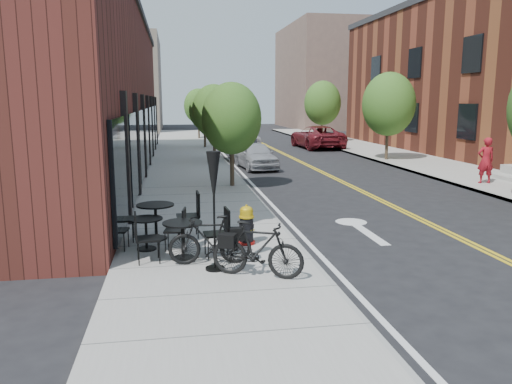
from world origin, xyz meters
TOP-DOWN VIEW (x-y plane):
  - ground at (0.00, 0.00)m, footprint 120.00×120.00m
  - sidewalk_near at (-2.00, 10.00)m, footprint 4.00×70.00m
  - sidewalk_far at (10.00, 10.00)m, footprint 4.00×70.00m
  - building_near at (-6.50, 14.00)m, footprint 5.00×28.00m
  - bg_building_left at (-8.00, 48.00)m, footprint 8.00×14.00m
  - bg_building_right at (16.00, 50.00)m, footprint 10.00×16.00m
  - tree_near_a at (-0.60, 9.00)m, footprint 2.20×2.20m
  - tree_near_b at (-0.60, 17.00)m, footprint 2.30×2.30m
  - tree_near_c at (-0.60, 25.00)m, footprint 2.10×2.10m
  - tree_near_d at (-0.60, 33.00)m, footprint 2.40×2.40m
  - tree_far_b at (8.60, 16.00)m, footprint 2.80×2.80m
  - tree_far_c at (8.60, 28.00)m, footprint 2.80×2.80m
  - fire_hydrant at (-1.18, 1.27)m, footprint 0.46×0.46m
  - bicycle_left at (-2.09, -0.00)m, footprint 1.64×0.57m
  - bicycle_right at (-1.30, -0.85)m, footprint 1.75×1.15m
  - bistro_set_a at (-2.60, 0.41)m, footprint 1.86×0.87m
  - bistro_set_b at (-3.36, 1.19)m, footprint 1.69×0.82m
  - bistro_set_c at (-3.18, 1.99)m, footprint 1.98×0.89m
  - patio_umbrella at (-2.02, -0.33)m, footprint 0.36×0.36m
  - parked_car_a at (1.16, 14.35)m, footprint 1.92×3.94m
  - parked_car_b at (1.14, 18.66)m, footprint 1.79×4.36m
  - parked_car_c at (1.59, 24.99)m, footprint 2.92×5.85m
  - parked_car_far at (7.05, 24.05)m, footprint 2.82×5.67m
  - pedestrian at (9.05, 7.95)m, footprint 0.69×0.50m

SIDE VIEW (x-z plane):
  - ground at x=0.00m, z-range 0.00..0.00m
  - sidewalk_near at x=-2.00m, z-range 0.00..0.12m
  - sidewalk_far at x=10.00m, z-range 0.00..0.12m
  - fire_hydrant at x=-1.18m, z-range 0.10..0.99m
  - bistro_set_b at x=-3.36m, z-range 0.12..1.01m
  - bicycle_left at x=-2.09m, z-range 0.12..1.09m
  - bistro_set_a at x=-2.60m, z-range 0.12..1.11m
  - bicycle_right at x=-1.30m, z-range 0.12..1.15m
  - parked_car_a at x=1.16m, z-range 0.00..1.30m
  - bistro_set_c at x=-3.18m, z-range 0.12..1.19m
  - parked_car_b at x=1.14m, z-range 0.00..1.40m
  - parked_car_far at x=7.05m, z-range 0.00..1.54m
  - parked_car_c at x=1.59m, z-range 0.00..1.63m
  - pedestrian at x=9.05m, z-range 0.12..1.88m
  - patio_umbrella at x=-2.02m, z-range 0.61..2.84m
  - tree_near_c at x=-0.60m, z-range 0.69..4.37m
  - tree_near_a at x=-0.60m, z-range 0.70..4.51m
  - tree_near_b at x=-0.60m, z-range 0.72..4.70m
  - tree_near_d at x=-0.60m, z-range 0.73..4.85m
  - tree_far_b at x=8.60m, z-range 0.75..5.37m
  - tree_far_c at x=8.60m, z-range 0.75..5.37m
  - building_near at x=-6.50m, z-range 0.00..7.00m
  - bg_building_left at x=-8.00m, z-range 0.00..10.00m
  - bg_building_right at x=16.00m, z-range 0.00..12.00m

